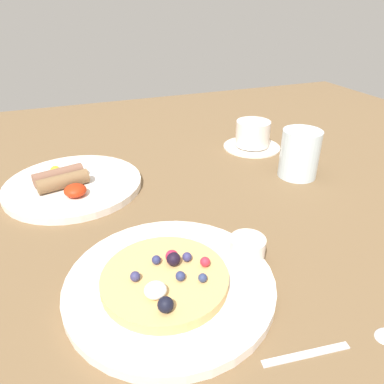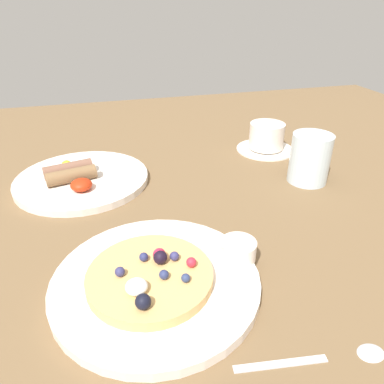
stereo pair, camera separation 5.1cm
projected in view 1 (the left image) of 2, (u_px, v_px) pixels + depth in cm
name	position (u px, v px, depth cm)	size (l,w,h in cm)	color
ground_plane	(176.00, 228.00, 57.80)	(179.52, 150.51, 3.00)	brown
pancake_plate	(170.00, 283.00, 43.68)	(25.38, 25.38, 1.36)	white
pancake_with_berries	(165.00, 279.00, 42.28)	(15.12, 15.12, 3.04)	tan
syrup_ramekin	(247.00, 246.00, 46.89)	(4.68, 4.68, 2.51)	white
breakfast_plate	(74.00, 185.00, 66.14)	(24.69, 24.69, 1.30)	silver
fried_breakfast	(62.00, 179.00, 64.44)	(9.79, 14.66, 2.78)	brown
coffee_saucer	(252.00, 146.00, 83.71)	(13.05, 13.05, 0.69)	white
coffee_cup	(253.00, 133.00, 82.25)	(9.43, 8.56, 5.62)	white
teaspoon	(358.00, 342.00, 36.91)	(15.48, 3.33, 0.60)	silver
water_glass	(300.00, 154.00, 68.80)	(7.40, 7.40, 9.28)	silver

